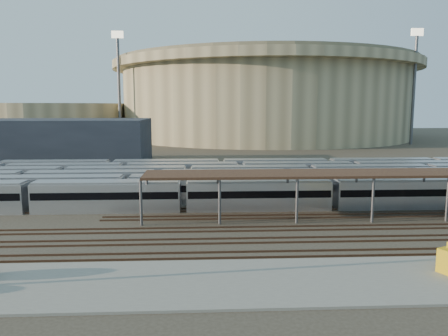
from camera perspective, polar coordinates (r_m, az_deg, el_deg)
ground at (r=47.34m, az=-1.20°, el=-7.78°), size 420.00×420.00×0.00m
apron at (r=33.31m, az=-9.33°, el=-14.69°), size 50.00×9.00×0.20m
subway_trains at (r=64.99m, az=-1.78°, el=-1.79°), size 127.04×23.90×3.60m
inspection_shed at (r=55.30m, az=22.08°, el=-0.78°), size 60.30×6.00×5.30m
empty_tracks at (r=42.52m, az=-1.00°, el=-9.50°), size 170.00×9.62×0.18m
stadium at (r=187.41m, az=5.26°, el=9.13°), size 124.00×124.00×32.50m
secondary_arena at (r=185.17m, az=-21.47°, el=5.69°), size 56.00×56.00×14.00m
service_building at (r=106.31m, az=-21.38°, el=3.25°), size 42.00×20.00×10.00m
floodlight_0 at (r=158.33m, az=-13.55°, el=10.65°), size 4.00×1.00×38.40m
floodlight_2 at (r=162.23m, az=23.59°, el=10.14°), size 4.00×1.00×38.40m
floodlight_3 at (r=205.85m, az=-5.38°, el=10.19°), size 4.00×1.00×38.40m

